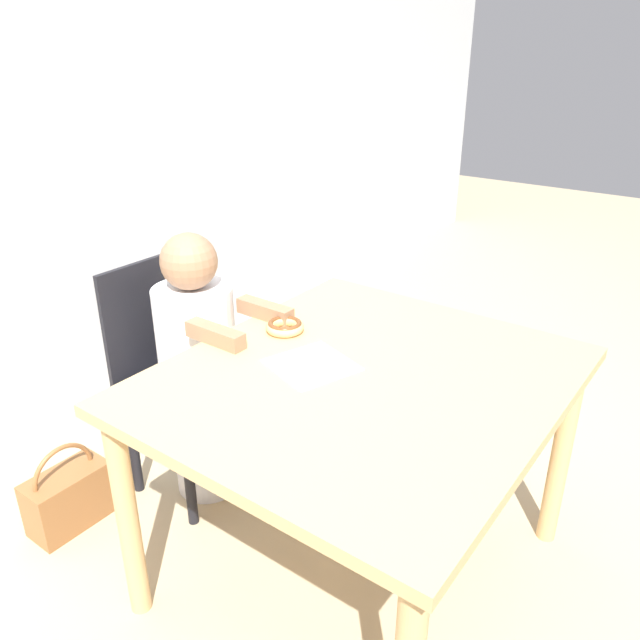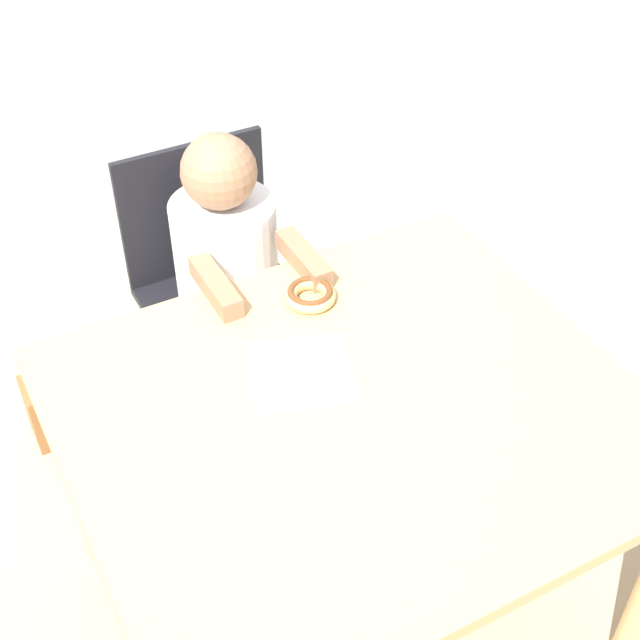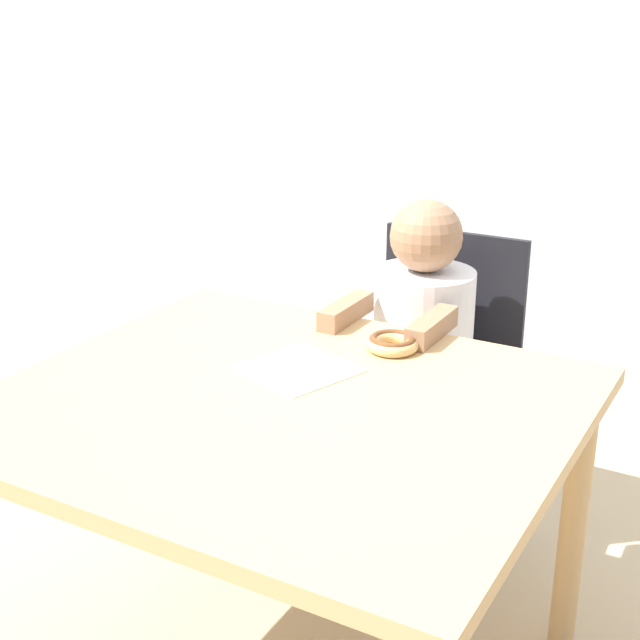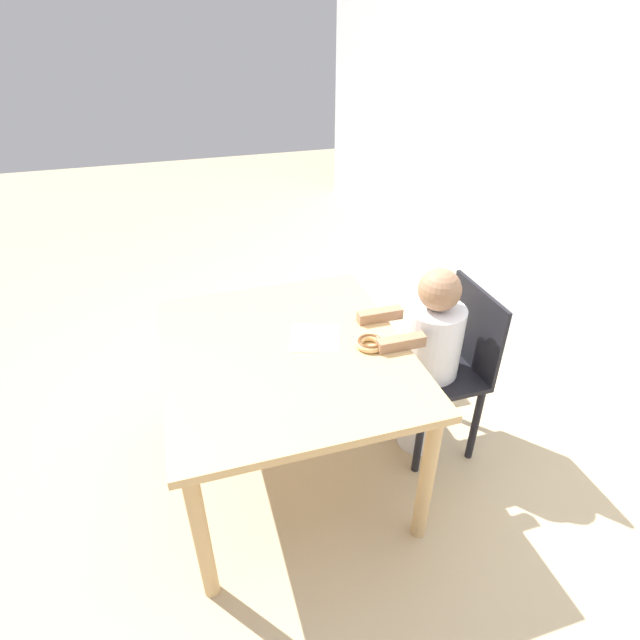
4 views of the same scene
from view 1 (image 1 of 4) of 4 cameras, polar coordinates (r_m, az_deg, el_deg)
ground_plane at (r=2.15m, az=3.38°, el=-21.75°), size 12.00×12.00×0.00m
wall_back at (r=2.69m, az=-26.20°, el=15.67°), size 8.00×0.05×2.50m
dining_table at (r=1.75m, az=3.88°, el=-7.47°), size 1.12×1.00×0.71m
chair at (r=2.30m, az=-12.69°, el=-4.53°), size 0.41×0.36×0.86m
child_figure at (r=2.21m, az=-10.94°, el=-4.63°), size 0.28×0.45×0.99m
donut at (r=1.94m, az=-3.23°, el=-0.57°), size 0.12×0.12×0.03m
napkin at (r=1.75m, az=-0.77°, el=-4.13°), size 0.27×0.27×0.00m
handbag at (r=2.39m, az=-22.00°, el=-14.72°), size 0.28×0.14×0.32m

